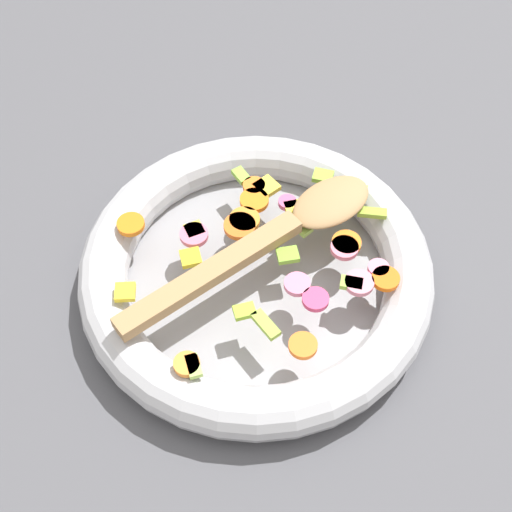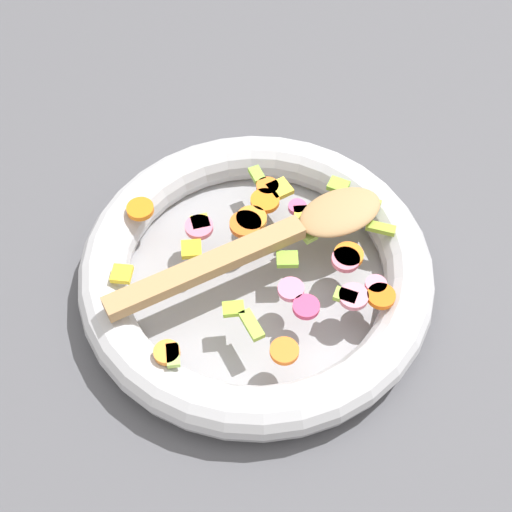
% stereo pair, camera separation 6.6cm
% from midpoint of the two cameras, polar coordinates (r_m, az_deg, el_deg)
% --- Properties ---
extents(ground_plane, '(4.00, 4.00, 0.00)m').
position_cam_midpoint_polar(ground_plane, '(0.75, 2.53, -2.38)').
color(ground_plane, '#4C4C51').
extents(skillet, '(0.36, 0.36, 0.05)m').
position_cam_midpoint_polar(skillet, '(0.73, 2.59, -1.44)').
color(skillet, gray).
rests_on(skillet, ground_plane).
extents(chopped_vegetables, '(0.25, 0.29, 0.01)m').
position_cam_midpoint_polar(chopped_vegetables, '(0.71, 4.53, 0.34)').
color(chopped_vegetables, orange).
rests_on(chopped_vegetables, skillet).
extents(wooden_spoon, '(0.06, 0.30, 0.01)m').
position_cam_midpoint_polar(wooden_spoon, '(0.70, 4.57, 1.25)').
color(wooden_spoon, '#A87F51').
rests_on(wooden_spoon, chopped_vegetables).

